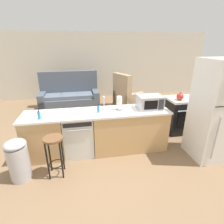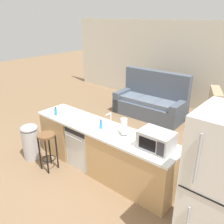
# 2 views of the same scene
# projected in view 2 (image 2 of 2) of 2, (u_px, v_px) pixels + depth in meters

# --- Properties ---
(ground_plane) EXTENTS (24.00, 24.00, 0.00)m
(ground_plane) POSITION_uv_depth(u_px,v_px,m) (97.00, 167.00, 4.62)
(ground_plane) COLOR #896B4C
(wall_back) EXTENTS (10.00, 0.06, 2.60)m
(wall_back) POSITION_uv_depth(u_px,v_px,m) (202.00, 68.00, 6.91)
(wall_back) COLOR silver
(wall_back) RESTS_ON ground_plane
(kitchen_counter) EXTENTS (2.94, 0.66, 0.90)m
(kitchen_counter) POSITION_uv_depth(u_px,v_px,m) (106.00, 152.00, 4.32)
(kitchen_counter) COLOR tan
(kitchen_counter) RESTS_ON ground_plane
(dishwasher) EXTENTS (0.58, 0.61, 0.84)m
(dishwasher) POSITION_uv_depth(u_px,v_px,m) (87.00, 144.00, 4.61)
(dishwasher) COLOR silver
(dishwasher) RESTS_ON ground_plane
(refrigerator) EXTENTS (0.72, 0.73, 1.94)m
(refrigerator) POSITION_uv_depth(u_px,v_px,m) (222.00, 200.00, 2.46)
(refrigerator) COLOR white
(refrigerator) RESTS_ON ground_plane
(microwave) EXTENTS (0.50, 0.37, 0.28)m
(microwave) POSITION_uv_depth(u_px,v_px,m) (156.00, 140.00, 3.48)
(microwave) COLOR #B7B7BC
(microwave) RESTS_ON kitchen_counter
(sink_faucet) EXTENTS (0.07, 0.18, 0.30)m
(sink_faucet) POSITION_uv_depth(u_px,v_px,m) (110.00, 122.00, 4.10)
(sink_faucet) COLOR silver
(sink_faucet) RESTS_ON kitchen_counter
(paper_towel_roll) EXTENTS (0.14, 0.14, 0.28)m
(paper_towel_roll) POSITION_uv_depth(u_px,v_px,m) (124.00, 127.00, 3.89)
(paper_towel_roll) COLOR #4C4C51
(paper_towel_roll) RESTS_ON kitchen_counter
(soap_bottle) EXTENTS (0.06, 0.06, 0.18)m
(soap_bottle) POSITION_uv_depth(u_px,v_px,m) (101.00, 125.00, 4.13)
(soap_bottle) COLOR #338CCC
(soap_bottle) RESTS_ON kitchen_counter
(dish_soap_bottle) EXTENTS (0.06, 0.06, 0.18)m
(dish_soap_bottle) POSITION_uv_depth(u_px,v_px,m) (56.00, 112.00, 4.67)
(dish_soap_bottle) COLOR #338CCC
(dish_soap_bottle) RESTS_ON kitchen_counter
(bar_stool) EXTENTS (0.32, 0.32, 0.74)m
(bar_stool) POSITION_uv_depth(u_px,v_px,m) (47.00, 144.00, 4.37)
(bar_stool) COLOR brown
(bar_stool) RESTS_ON ground_plane
(trash_bin) EXTENTS (0.35, 0.35, 0.74)m
(trash_bin) POSITION_uv_depth(u_px,v_px,m) (31.00, 141.00, 4.79)
(trash_bin) COLOR #B7B7BC
(trash_bin) RESTS_ON ground_plane
(couch) EXTENTS (2.02, 0.95, 1.27)m
(couch) POSITION_uv_depth(u_px,v_px,m) (152.00, 102.00, 6.85)
(couch) COLOR #515B6B
(couch) RESTS_ON ground_plane
(armchair) EXTENTS (1.07, 1.10, 1.20)m
(armchair) POSITION_uv_depth(u_px,v_px,m) (220.00, 126.00, 5.50)
(armchair) COLOR tan
(armchair) RESTS_ON ground_plane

